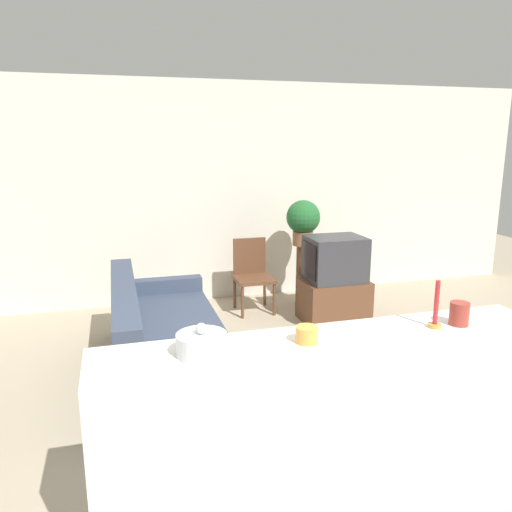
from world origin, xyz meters
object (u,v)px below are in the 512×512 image
Objects in this scene: couch at (163,341)px; wooden_chair at (252,272)px; decorative_bowl at (202,344)px; potted_plant at (303,220)px; television at (335,259)px.

wooden_chair reaches higher than couch.
decorative_bowl reaches higher than couch.
potted_plant is 3.97m from decorative_bowl.
wooden_chair is (1.19, 1.38, 0.19)m from couch.
couch is 1.83m from wooden_chair.
decorative_bowl is (-1.96, -2.80, 0.37)m from television.
couch is 3.31× the size of television.
wooden_chair is at bearing -171.72° from potted_plant.
decorative_bowl is at bearing -109.13° from wooden_chair.
television reaches higher than couch.
couch is 2.15m from television.
television is 1.12× the size of potted_plant.
wooden_chair is at bearing 141.80° from television.
potted_plant is (1.86, 1.47, 0.77)m from couch.
couch is at bearing 90.10° from decorative_bowl.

